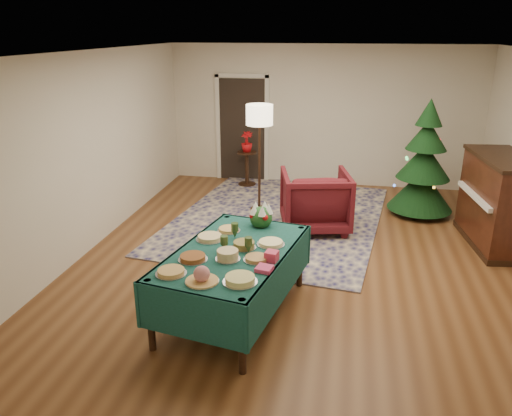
% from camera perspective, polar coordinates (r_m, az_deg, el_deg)
% --- Properties ---
extents(room_shell, '(7.00, 7.00, 7.00)m').
position_cam_1_polar(room_shell, '(6.52, 5.80, 5.38)').
color(room_shell, '#593319').
rests_on(room_shell, ground).
extents(doorway, '(1.08, 0.04, 2.16)m').
position_cam_1_polar(doorway, '(10.18, -1.58, 9.27)').
color(doorway, black).
rests_on(doorway, ground).
extents(rug, '(3.72, 4.58, 0.02)m').
position_cam_1_polar(rug, '(8.27, 2.56, -1.13)').
color(rug, '#141349').
rests_on(rug, ground).
extents(buffet_table, '(1.50, 2.15, 0.76)m').
position_cam_1_polar(buffet_table, '(5.34, -2.61, -6.38)').
color(buffet_table, black).
rests_on(buffet_table, ground).
extents(platter_0, '(0.30, 0.30, 0.05)m').
position_cam_1_polar(platter_0, '(4.85, -9.68, -7.22)').
color(platter_0, silver).
rests_on(platter_0, buffet_table).
extents(platter_1, '(0.32, 0.32, 0.17)m').
position_cam_1_polar(platter_1, '(4.64, -6.21, -7.72)').
color(platter_1, silver).
rests_on(platter_1, buffet_table).
extents(platter_2, '(0.32, 0.32, 0.06)m').
position_cam_1_polar(platter_2, '(4.63, -1.84, -8.17)').
color(platter_2, silver).
rests_on(platter_2, buffet_table).
extents(platter_3, '(0.30, 0.30, 0.05)m').
position_cam_1_polar(platter_3, '(5.09, -7.23, -5.67)').
color(platter_3, silver).
rests_on(platter_3, buffet_table).
extents(platter_4, '(0.26, 0.26, 0.10)m').
position_cam_1_polar(platter_4, '(5.06, -3.26, -5.39)').
color(platter_4, silver).
rests_on(platter_4, buffet_table).
extents(platter_5, '(0.27, 0.27, 0.04)m').
position_cam_1_polar(platter_5, '(5.05, 0.05, -5.80)').
color(platter_5, silver).
rests_on(platter_5, buffet_table).
extents(platter_6, '(0.31, 0.31, 0.05)m').
position_cam_1_polar(platter_6, '(5.54, -5.30, -3.40)').
color(platter_6, silver).
rests_on(platter_6, buffet_table).
extents(platter_7, '(0.26, 0.26, 0.07)m').
position_cam_1_polar(platter_7, '(5.32, -1.39, -4.25)').
color(platter_7, silver).
rests_on(platter_7, buffet_table).
extents(platter_8, '(0.30, 0.30, 0.04)m').
position_cam_1_polar(platter_8, '(5.40, 1.70, -4.02)').
color(platter_8, silver).
rests_on(platter_8, buffet_table).
extents(platter_9, '(0.27, 0.27, 0.04)m').
position_cam_1_polar(platter_9, '(5.76, -3.13, -2.49)').
color(platter_9, silver).
rests_on(platter_9, buffet_table).
extents(goblet_0, '(0.08, 0.08, 0.18)m').
position_cam_1_polar(goblet_0, '(5.54, -2.44, -2.54)').
color(goblet_0, '#2D471E').
rests_on(goblet_0, buffet_table).
extents(goblet_1, '(0.08, 0.08, 0.18)m').
position_cam_1_polar(goblet_1, '(5.18, -0.87, -4.22)').
color(goblet_1, '#2D471E').
rests_on(goblet_1, buffet_table).
extents(goblet_2, '(0.08, 0.08, 0.18)m').
position_cam_1_polar(goblet_2, '(5.22, -3.66, -4.06)').
color(goblet_2, '#2D471E').
rests_on(goblet_2, buffet_table).
extents(napkin_stack, '(0.18, 0.18, 0.04)m').
position_cam_1_polar(napkin_stack, '(4.85, 0.96, -6.95)').
color(napkin_stack, '#D93C72').
rests_on(napkin_stack, buffet_table).
extents(gift_box, '(0.14, 0.14, 0.10)m').
position_cam_1_polar(gift_box, '(5.03, 1.80, -5.52)').
color(gift_box, '#DB3D62').
rests_on(gift_box, buffet_table).
extents(centerpiece, '(0.28, 0.28, 0.32)m').
position_cam_1_polar(centerpiece, '(5.86, 0.58, -0.83)').
color(centerpiece, '#1E4C1E').
rests_on(centerpiece, buffet_table).
extents(armchair, '(1.18, 1.13, 1.03)m').
position_cam_1_polar(armchair, '(7.71, 6.78, 1.16)').
color(armchair, '#501117').
rests_on(armchair, ground).
extents(floor_lamp, '(0.44, 0.44, 1.81)m').
position_cam_1_polar(floor_lamp, '(8.23, 0.40, 9.85)').
color(floor_lamp, '#A57F3F').
rests_on(floor_lamp, ground).
extents(side_table, '(0.38, 0.38, 0.69)m').
position_cam_1_polar(side_table, '(9.92, -1.04, 4.47)').
color(side_table, black).
rests_on(side_table, ground).
extents(potted_plant, '(0.22, 0.40, 0.22)m').
position_cam_1_polar(potted_plant, '(9.80, -1.06, 7.08)').
color(potted_plant, red).
rests_on(potted_plant, side_table).
extents(christmas_tree, '(1.27, 1.27, 1.93)m').
position_cam_1_polar(christmas_tree, '(8.67, 18.64, 4.81)').
color(christmas_tree, black).
rests_on(christmas_tree, ground).
extents(piano, '(0.87, 1.58, 1.31)m').
position_cam_1_polar(piano, '(7.85, 25.94, 0.55)').
color(piano, black).
rests_on(piano, ground).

